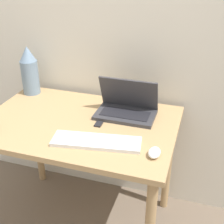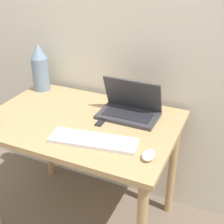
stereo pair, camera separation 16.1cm
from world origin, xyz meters
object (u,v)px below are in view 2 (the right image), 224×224
laptop (130,108)px  keyboard (93,140)px  vase (40,68)px  mp3_player (100,123)px  mouse (149,155)px

laptop → keyboard: (-0.06, -0.33, -0.04)m
vase → mp3_player: (0.56, -0.26, -0.15)m
laptop → keyboard: bearing=-100.6°
keyboard → mouse: bearing=-3.4°
mp3_player → mouse: bearing=-28.8°
mp3_player → laptop: bearing=55.1°
keyboard → mouse: size_ratio=5.15×
mouse → vase: (-0.90, 0.45, 0.14)m
mouse → mp3_player: (-0.34, 0.19, -0.01)m
mouse → mp3_player: mouse is taller
mp3_player → keyboard: bearing=-73.5°
keyboard → mouse: 0.29m
laptop → keyboard: size_ratio=0.74×
keyboard → vase: bearing=144.7°
laptop → keyboard: 0.34m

